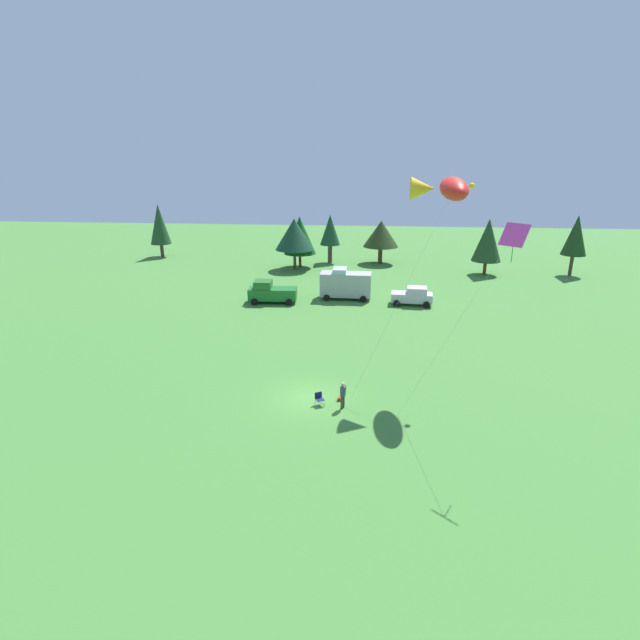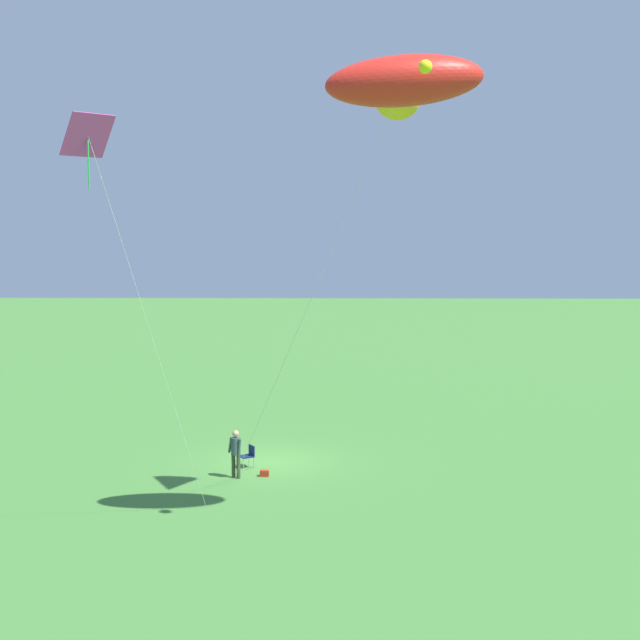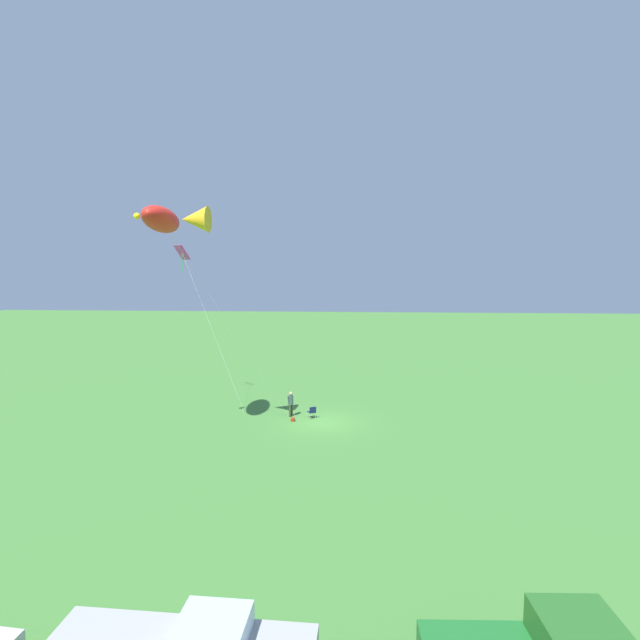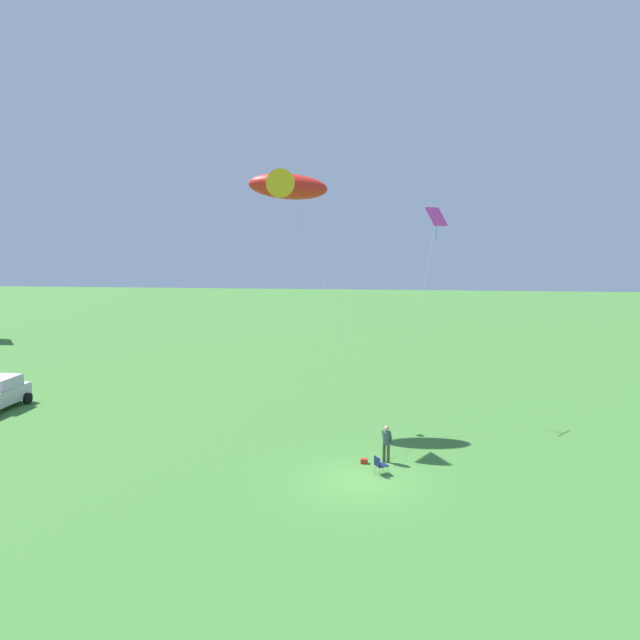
{
  "view_description": "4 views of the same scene",
  "coord_description": "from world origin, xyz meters",
  "px_view_note": "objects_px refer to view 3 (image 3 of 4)",
  "views": [
    {
      "loc": [
        3.29,
        -28.71,
        15.07
      ],
      "look_at": [
        0.57,
        1.52,
        4.83
      ],
      "focal_mm": 28.0,
      "sensor_mm": 36.0,
      "label": 1
    },
    {
      "loc": [
        33.36,
        2.45,
        8.94
      ],
      "look_at": [
        2.38,
        1.89,
        5.73
      ],
      "focal_mm": 50.0,
      "sensor_mm": 36.0,
      "label": 2
    },
    {
      "loc": [
        -2.01,
        32.02,
        10.3
      ],
      "look_at": [
        -0.01,
        2.18,
        7.05
      ],
      "focal_mm": 28.0,
      "sensor_mm": 36.0,
      "label": 3
    },
    {
      "loc": [
        -25.36,
        -0.6,
        10.82
      ],
      "look_at": [
        3.21,
        2.03,
        6.44
      ],
      "focal_mm": 35.0,
      "sensor_mm": 36.0,
      "label": 4
    }
  ],
  "objects_px": {
    "kite_large_fish": "(169,220)",
    "backpack_on_grass": "(293,419)",
    "person_kite_flyer": "(291,402)",
    "kite_diamond_rainbow": "(183,256)",
    "folding_chair": "(312,411)"
  },
  "relations": [
    {
      "from": "kite_large_fish",
      "to": "backpack_on_grass",
      "type": "bearing_deg",
      "value": -145.19
    },
    {
      "from": "kite_large_fish",
      "to": "person_kite_flyer",
      "type": "bearing_deg",
      "value": -138.37
    },
    {
      "from": "backpack_on_grass",
      "to": "kite_diamond_rainbow",
      "type": "distance_m",
      "value": 14.3
    },
    {
      "from": "kite_large_fish",
      "to": "kite_diamond_rainbow",
      "type": "height_order",
      "value": "kite_large_fish"
    },
    {
      "from": "person_kite_flyer",
      "to": "kite_diamond_rainbow",
      "type": "xyz_separation_m",
      "value": [
        8.18,
        -2.7,
        10.03
      ]
    },
    {
      "from": "folding_chair",
      "to": "kite_large_fish",
      "type": "distance_m",
      "value": 15.41
    },
    {
      "from": "kite_diamond_rainbow",
      "to": "backpack_on_grass",
      "type": "bearing_deg",
      "value": 156.27
    },
    {
      "from": "person_kite_flyer",
      "to": "folding_chair",
      "type": "height_order",
      "value": "person_kite_flyer"
    },
    {
      "from": "backpack_on_grass",
      "to": "kite_large_fish",
      "type": "height_order",
      "value": "kite_large_fish"
    },
    {
      "from": "person_kite_flyer",
      "to": "kite_diamond_rainbow",
      "type": "height_order",
      "value": "kite_diamond_rainbow"
    },
    {
      "from": "person_kite_flyer",
      "to": "kite_diamond_rainbow",
      "type": "relative_size",
      "value": 0.15
    },
    {
      "from": "person_kite_flyer",
      "to": "folding_chair",
      "type": "bearing_deg",
      "value": -162.67
    },
    {
      "from": "backpack_on_grass",
      "to": "folding_chair",
      "type": "bearing_deg",
      "value": -150.71
    },
    {
      "from": "person_kite_flyer",
      "to": "backpack_on_grass",
      "type": "relative_size",
      "value": 5.44
    },
    {
      "from": "person_kite_flyer",
      "to": "backpack_on_grass",
      "type": "bearing_deg",
      "value": 133.08
    }
  ]
}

